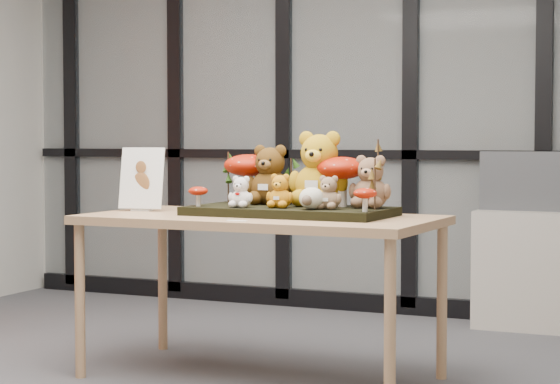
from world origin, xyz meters
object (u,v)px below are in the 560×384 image
at_px(bear_small_yellow, 280,189).
at_px(bear_beige_small, 329,191).
at_px(mushroom_front_left, 198,195).
at_px(cabinet, 520,270).
at_px(mushroom_back_left, 248,176).
at_px(mushroom_back_right, 342,179).
at_px(bear_brown_medium, 270,172).
at_px(bear_pooh_yellow, 320,165).
at_px(bear_tan_back, 371,179).
at_px(bear_white_bow, 241,190).
at_px(plush_cream_hedgehog, 312,197).
at_px(mushroom_front_right, 365,199).
at_px(display_table, 260,229).
at_px(sign_holder, 142,181).
at_px(monitor, 522,181).
at_px(diorama_tray, 290,211).

height_order(bear_small_yellow, bear_beige_small, bear_small_yellow).
xyz_separation_m(mushroom_front_left, cabinet, (1.20, 1.89, -0.52)).
bearing_deg(mushroom_back_left, bear_beige_small, -26.38).
bearing_deg(mushroom_back_left, mushroom_back_right, -8.64).
bearing_deg(bear_brown_medium, mushroom_back_left, 162.01).
relative_size(bear_pooh_yellow, bear_tan_back, 1.46).
distance_m(bear_white_bow, plush_cream_hedgehog, 0.36).
height_order(bear_white_bow, mushroom_back_right, mushroom_back_right).
distance_m(mushroom_back_left, mushroom_front_right, 0.82).
relative_size(bear_brown_medium, bear_tan_back, 1.19).
xyz_separation_m(display_table, cabinet, (0.90, 1.80, -0.36)).
bearing_deg(bear_pooh_yellow, mushroom_back_left, 172.72).
height_order(bear_pooh_yellow, sign_holder, bear_pooh_yellow).
height_order(bear_small_yellow, plush_cream_hedgehog, bear_small_yellow).
bearing_deg(bear_tan_back, monitor, 78.77).
distance_m(bear_pooh_yellow, bear_tan_back, 0.28).
bearing_deg(bear_brown_medium, sign_holder, -165.54).
distance_m(bear_pooh_yellow, cabinet, 1.89).
xyz_separation_m(bear_pooh_yellow, bear_small_yellow, (-0.12, -0.20, -0.11)).
height_order(bear_tan_back, bear_white_bow, bear_tan_back).
relative_size(diorama_tray, cabinet, 1.35).
relative_size(mushroom_back_right, mushroom_front_right, 2.26).
distance_m(cabinet, monitor, 0.54).
bearing_deg(mushroom_front_left, bear_white_bow, -0.05).
height_order(plush_cream_hedgehog, sign_holder, sign_holder).
xyz_separation_m(diorama_tray, monitor, (0.78, 1.76, 0.09)).
height_order(display_table, mushroom_back_left, mushroom_back_left).
bearing_deg(cabinet, diorama_tray, -113.97).
height_order(display_table, monitor, monitor).
relative_size(diorama_tray, bear_tan_back, 3.54).
relative_size(bear_tan_back, bear_beige_small, 1.59).
distance_m(diorama_tray, mushroom_back_right, 0.29).
relative_size(bear_tan_back, bear_small_yellow, 1.54).
height_order(display_table, bear_tan_back, bear_tan_back).
distance_m(plush_cream_hedgehog, mushroom_front_right, 0.27).
xyz_separation_m(bear_pooh_yellow, sign_holder, (-0.92, -0.13, -0.09)).
distance_m(bear_white_bow, bear_beige_small, 0.43).
bearing_deg(mushroom_front_right, bear_white_bow, 178.05).
xyz_separation_m(mushroom_back_left, monitor, (1.08, 1.58, -0.07)).
distance_m(diorama_tray, mushroom_back_left, 0.39).
distance_m(bear_small_yellow, mushroom_front_right, 0.45).
relative_size(mushroom_back_left, mushroom_back_right, 1.03).
distance_m(display_table, sign_holder, 0.72).
height_order(plush_cream_hedgehog, mushroom_front_right, mushroom_front_right).
distance_m(bear_pooh_yellow, monitor, 1.79).
bearing_deg(sign_holder, bear_small_yellow, -15.95).
relative_size(bear_tan_back, sign_holder, 0.84).
relative_size(diorama_tray, mushroom_front_left, 9.16).
relative_size(mushroom_front_left, sign_holder, 0.33).
bearing_deg(mushroom_front_left, cabinet, 57.59).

